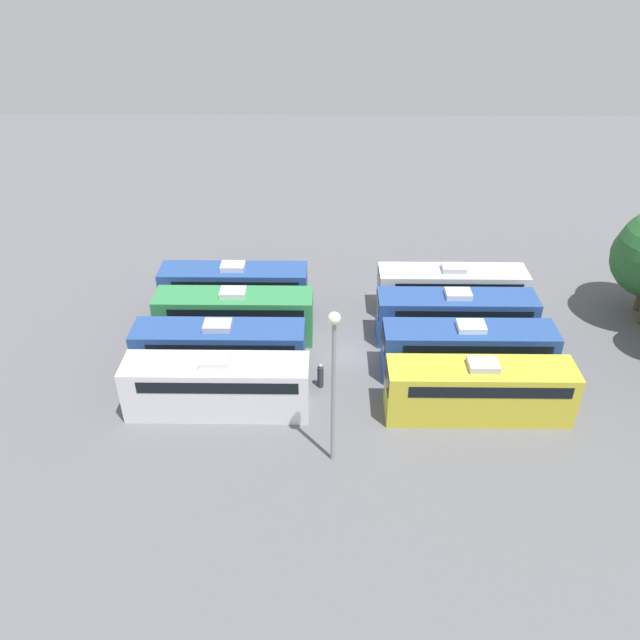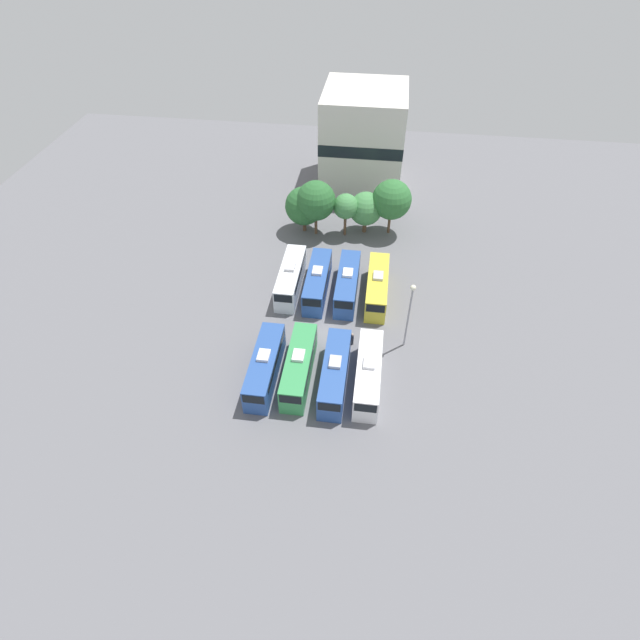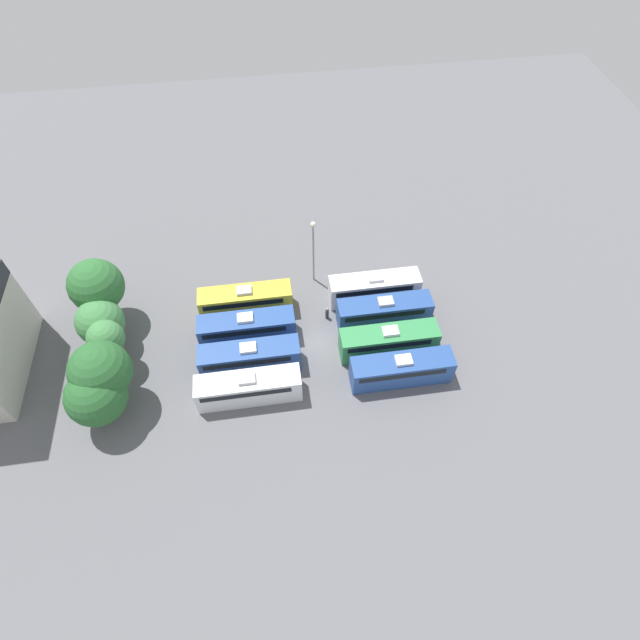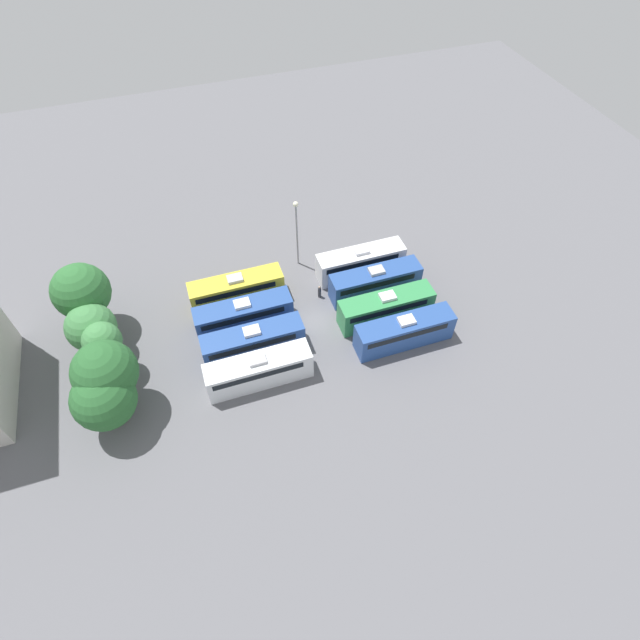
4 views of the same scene
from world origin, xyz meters
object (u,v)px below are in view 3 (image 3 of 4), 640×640
Objects in this scene: bus_2 at (384,311)px; bus_6 at (247,327)px; bus_0 at (401,369)px; tree_3 at (100,322)px; light_pole at (313,243)px; tree_2 at (106,338)px; tree_4 at (96,286)px; bus_3 at (374,287)px; tree_1 at (100,371)px; bus_7 at (246,300)px; worker_person at (327,313)px; bus_1 at (388,340)px; bus_5 at (250,357)px; bus_4 at (248,387)px; tree_0 at (96,396)px.

bus_6 is at bearing 90.33° from bus_2.
tree_3 is (8.46, 29.01, 2.06)m from bus_0.
tree_2 is (-8.84, 21.19, -1.21)m from light_pole.
bus_3 is at bearing -92.33° from tree_4.
tree_1 is at bearing -170.84° from tree_4.
bus_6 is 1.56× the size of tree_2.
bus_7 is at bearing -68.22° from tree_2.
tree_1 is 1.31× the size of tree_3.
bus_2 and bus_3 have the same top height.
tree_1 reaches higher than bus_2.
worker_person is at bearing -173.50° from light_pole.
tree_3 is (4.92, 28.54, 2.06)m from bus_1.
tree_3 is at bearing 71.11° from bus_5.
bus_6 is 14.58m from tree_1.
bus_4 is 1.48× the size of tree_0.
worker_person is (8.59, -8.91, -1.00)m from bus_4.
light_pole is (3.74, 6.24, 4.08)m from bus_3.
bus_7 is at bearing -1.27° from bus_6.
bus_7 is 14.75m from tree_3.
bus_1 is 14.86m from bus_4.
tree_1 is at bearing 108.86° from bus_3.
tree_2 is (5.69, 27.87, 2.88)m from bus_0.
tree_2 is at bearing 93.43° from bus_2.
bus_1 is at bearing -76.55° from bus_4.
tree_3 reaches higher than bus_7.
bus_3 and bus_5 have the same top height.
tree_1 is at bearing 83.57° from bus_4.
bus_7 is at bearing 76.00° from bus_2.
bus_7 is 1.48× the size of tree_0.
bus_7 is at bearing -53.88° from tree_1.
tree_0 is at bearing 97.80° from bus_1.
bus_7 is at bearing 53.11° from bus_0.
light_pole reaches higher than tree_3.
bus_5 is (3.53, 14.62, 0.00)m from bus_0.
bus_6 is at bearing 1.42° from bus_5.
bus_0 is at bearing -103.58° from bus_5.
tree_3 is (8.72, 0.81, -0.22)m from tree_0.
bus_4 is 7.19m from bus_6.
bus_4 is at bearing 174.99° from bus_5.
bus_3 is at bearing -120.90° from light_pole.
bus_0 is 16.41m from bus_6.
bus_4 is 13.49m from tree_0.
bus_7 is 1.23× the size of tree_4.
bus_5 is at bearing 76.42° from bus_0.
tree_2 reaches higher than worker_person.
tree_1 reaches higher than tree_0.
bus_3 is 1.00× the size of bus_6.
tree_1 is 7.26m from tree_3.
worker_person is (-2.31, -8.62, -1.00)m from bus_7.
tree_2 is (-5.10, 27.43, 2.88)m from bus_3.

